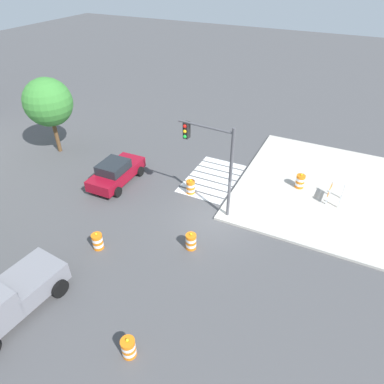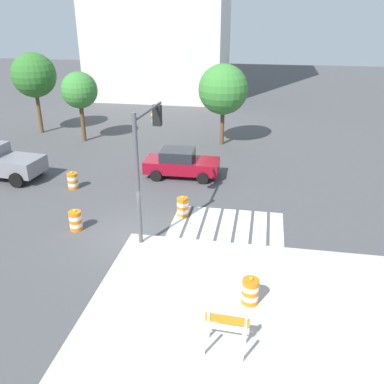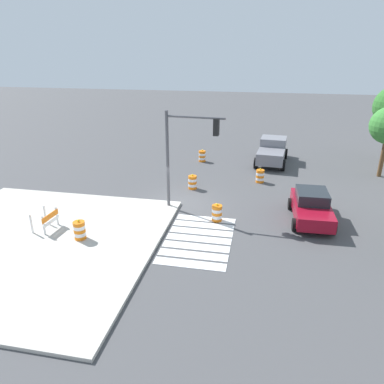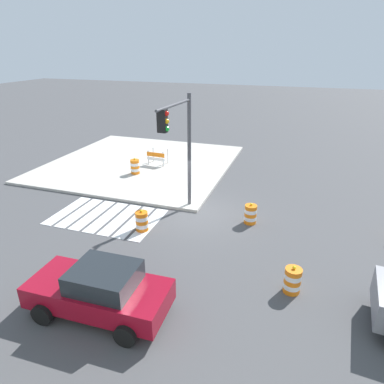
{
  "view_description": "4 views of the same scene",
  "coord_description": "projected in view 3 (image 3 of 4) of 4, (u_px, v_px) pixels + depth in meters",
  "views": [
    {
      "loc": [
        -14.13,
        -5.47,
        12.76
      ],
      "look_at": [
        0.16,
        1.49,
        1.4
      ],
      "focal_mm": 31.69,
      "sensor_mm": 36.0,
      "label": 1
    },
    {
      "loc": [
        5.39,
        -15.41,
        9.3
      ],
      "look_at": [
        2.23,
        2.53,
        1.2
      ],
      "focal_mm": 39.6,
      "sensor_mm": 36.0,
      "label": 2
    },
    {
      "loc": [
        19.32,
        4.48,
        8.74
      ],
      "look_at": [
        1.76,
        1.02,
        1.55
      ],
      "focal_mm": 33.73,
      "sensor_mm": 36.0,
      "label": 3
    },
    {
      "loc": [
        -4.52,
        14.31,
        7.59
      ],
      "look_at": [
        -0.13,
        1.17,
        1.62
      ],
      "focal_mm": 31.84,
      "sensor_mm": 36.0,
      "label": 4
    }
  ],
  "objects": [
    {
      "name": "sidewalk_corner",
      "position": [
        31.0,
        242.0,
        17.24
      ],
      "size": [
        12.0,
        12.0,
        0.15
      ],
      "primitive_type": "cube",
      "color": "#BCB7AD",
      "rests_on": "ground"
    },
    {
      "name": "traffic_barrel_on_sidewalk",
      "position": [
        80.0,
        230.0,
        17.27
      ],
      "size": [
        0.56,
        0.56,
        1.02
      ],
      "color": "orange",
      "rests_on": "sidewalk_corner"
    },
    {
      "name": "ground_plane",
      "position": [
        181.0,
        204.0,
        21.65
      ],
      "size": [
        120.0,
        120.0,
        0.0
      ],
      "primitive_type": "plane",
      "color": "#474749"
    },
    {
      "name": "traffic_barrel_near_corner",
      "position": [
        193.0,
        182.0,
        23.86
      ],
      "size": [
        0.56,
        0.56,
        1.02
      ],
      "color": "orange",
      "rests_on": "ground"
    },
    {
      "name": "traffic_barrel_crosswalk_end",
      "position": [
        217.0,
        213.0,
        19.41
      ],
      "size": [
        0.56,
        0.56,
        1.02
      ],
      "color": "orange",
      "rests_on": "ground"
    },
    {
      "name": "traffic_barrel_median_far",
      "position": [
        202.0,
        156.0,
        29.6
      ],
      "size": [
        0.56,
        0.56,
        1.02
      ],
      "color": "orange",
      "rests_on": "ground"
    },
    {
      "name": "traffic_light_pole",
      "position": [
        187.0,
        144.0,
        19.5
      ],
      "size": [
        0.48,
        3.29,
        5.5
      ],
      "color": "#4C4C51",
      "rests_on": "sidewalk_corner"
    },
    {
      "name": "pickup_truck",
      "position": [
        272.0,
        151.0,
        29.27
      ],
      "size": [
        5.31,
        2.73,
        1.92
      ],
      "color": "slate",
      "rests_on": "ground"
    },
    {
      "name": "traffic_barrel_median_near",
      "position": [
        260.0,
        176.0,
        25.01
      ],
      "size": [
        0.56,
        0.56,
        1.02
      ],
      "color": "orange",
      "rests_on": "ground"
    },
    {
      "name": "sports_car",
      "position": [
        311.0,
        206.0,
        19.37
      ],
      "size": [
        4.34,
        2.22,
        1.63
      ],
      "color": "maroon",
      "rests_on": "ground"
    },
    {
      "name": "crosswalk_stripes",
      "position": [
        199.0,
        239.0,
        17.68
      ],
      "size": [
        5.1,
        3.2,
        0.02
      ],
      "color": "silver",
      "rests_on": "ground"
    },
    {
      "name": "construction_barricade",
      "position": [
        48.0,
        219.0,
        18.14
      ],
      "size": [
        1.3,
        0.84,
        1.0
      ],
      "color": "silver",
      "rests_on": "sidewalk_corner"
    }
  ]
}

